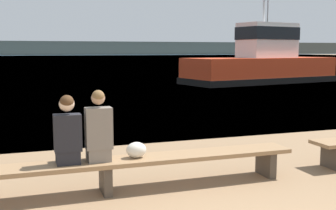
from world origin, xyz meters
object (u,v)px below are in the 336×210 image
Objects in this scene: person_right at (99,130)px; shopping_bag at (136,150)px; bench_main at (105,167)px; tugboat_red at (262,64)px; person_left at (68,133)px; moored_sailboat at (270,65)px.

shopping_bag is at bearing 1.83° from person_right.
person_right is 3.44× the size of shopping_bag.
bench_main is 22.01m from tugboat_red.
person_right is at bearing -178.07° from bench_main.
person_right is (0.43, -0.00, 0.01)m from person_left.
moored_sailboat is at bearing -45.95° from tugboat_red.
person_left is 34.52m from moored_sailboat.
shopping_bag is (0.47, 0.01, 0.21)m from bench_main.
tugboat_red is at bearing 51.93° from person_left.
bench_main is at bearing 0.31° from person_left.
moored_sailboat is at bearing 54.44° from shopping_bag.
shopping_bag is 33.92m from moored_sailboat.
person_left is 0.13× the size of moored_sailboat.
bench_main is at bearing -178.19° from shopping_bag.
person_left is at bearing -179.69° from bench_main.
moored_sailboat is (20.71, 27.62, -0.26)m from person_left.
bench_main is at bearing 131.71° from tugboat_red.
tugboat_red is at bearing 145.54° from moored_sailboat.
bench_main is 0.77× the size of moored_sailboat.
person_right is at bearing -0.01° from person_left.
person_left is 0.43m from person_right.
person_right is 0.65m from shopping_bag.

